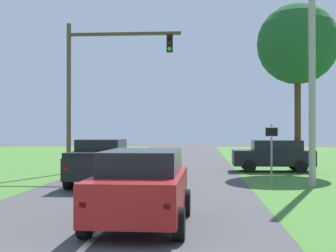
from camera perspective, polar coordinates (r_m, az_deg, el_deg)
name	(u,v)px	position (r m, az deg, el deg)	size (l,w,h in m)	color
ground_plane	(136,195)	(16.75, -3.96, -8.51)	(120.00, 120.00, 0.00)	#424244
red_suv_near	(142,186)	(11.39, -3.30, -7.40)	(2.34, 4.58, 1.84)	maroon
pickup_truck_lead	(102,162)	(19.62, -8.18, -4.42)	(2.35, 5.10, 1.94)	black
traffic_light	(96,76)	(24.92, -8.95, 6.10)	(6.15, 0.40, 8.04)	brown
keep_moving_sign	(272,145)	(20.64, 12.75, -2.35)	(0.60, 0.09, 2.60)	gray
oak_tree_right	(298,44)	(27.35, 15.79, 9.74)	(4.56, 4.56, 9.49)	#4C351E
crossing_suv_far	(274,155)	(26.32, 12.99, -3.53)	(4.42, 2.08, 1.75)	black
utility_pole_right	(312,72)	(19.93, 17.46, 6.45)	(0.28, 0.28, 9.47)	#9E998E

